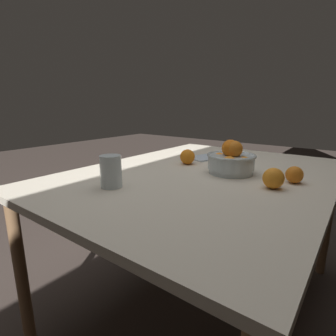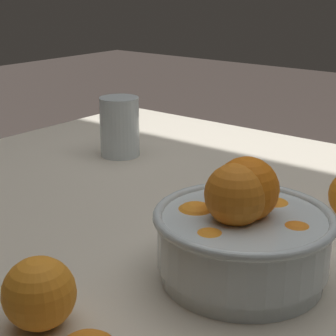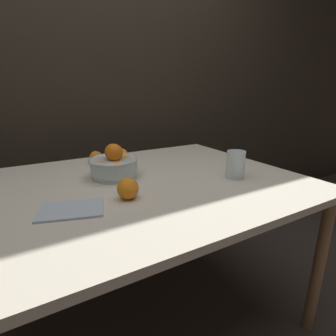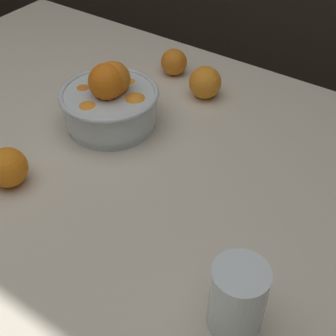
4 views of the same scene
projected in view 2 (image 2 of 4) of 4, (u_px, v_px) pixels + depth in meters
The scene contains 4 objects.
dining_table at pixel (247, 273), 0.86m from camera, with size 1.49×1.11×0.73m.
fruit_bowl at pixel (242, 235), 0.70m from camera, with size 0.23×0.23×0.16m.
juice_glass at pixel (120, 129), 1.20m from camera, with size 0.08×0.08×0.13m.
orange_loose_front at pixel (39, 293), 0.61m from camera, with size 0.08×0.08×0.08m, color orange.
Camera 2 is at (-0.38, 0.67, 1.10)m, focal length 60.00 mm.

